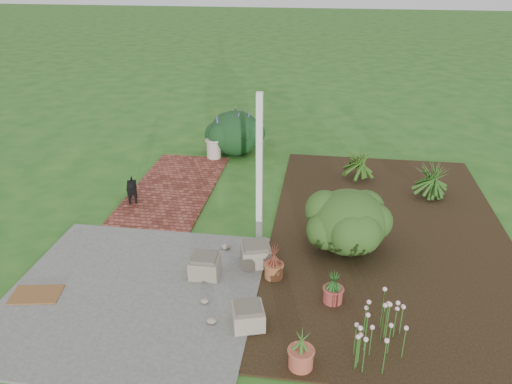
# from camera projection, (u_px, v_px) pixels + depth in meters

# --- Properties ---
(ground) EXTENTS (80.00, 80.00, 0.00)m
(ground) POSITION_uv_depth(u_px,v_px,m) (241.00, 238.00, 8.45)
(ground) COLOR #215A1C
(ground) RESTS_ON ground
(concrete_patio) EXTENTS (3.50, 3.50, 0.04)m
(concrete_patio) POSITION_uv_depth(u_px,v_px,m) (132.00, 294.00, 7.05)
(concrete_patio) COLOR #5C5C59
(concrete_patio) RESTS_ON ground
(brick_path) EXTENTS (1.60, 3.50, 0.04)m
(brick_path) POSITION_uv_depth(u_px,v_px,m) (174.00, 188.00, 10.23)
(brick_path) COLOR #5C251D
(brick_path) RESTS_ON ground
(garden_bed) EXTENTS (4.00, 7.00, 0.03)m
(garden_bed) POSITION_uv_depth(u_px,v_px,m) (389.00, 234.00, 8.56)
(garden_bed) COLOR black
(garden_bed) RESTS_ON ground
(veranda_post) EXTENTS (0.10, 0.10, 2.50)m
(veranda_post) POSITION_uv_depth(u_px,v_px,m) (259.00, 169.00, 7.96)
(veranda_post) COLOR white
(veranda_post) RESTS_ON ground
(stone_trough_near) EXTENTS (0.49, 0.49, 0.26)m
(stone_trough_near) POSITION_uv_depth(u_px,v_px,m) (248.00, 317.00, 6.37)
(stone_trough_near) COLOR gray
(stone_trough_near) RESTS_ON concrete_patio
(stone_trough_mid) EXTENTS (0.44, 0.44, 0.28)m
(stone_trough_mid) POSITION_uv_depth(u_px,v_px,m) (205.00, 266.00, 7.38)
(stone_trough_mid) COLOR #726C56
(stone_trough_mid) RESTS_ON concrete_patio
(stone_trough_far) EXTENTS (0.54, 0.54, 0.29)m
(stone_trough_far) POSITION_uv_depth(u_px,v_px,m) (256.00, 255.00, 7.66)
(stone_trough_far) COLOR gray
(stone_trough_far) RESTS_ON concrete_patio
(coir_doormat) EXTENTS (0.74, 0.54, 0.02)m
(coir_doormat) POSITION_uv_depth(u_px,v_px,m) (36.00, 294.00, 6.99)
(coir_doormat) COLOR brown
(coir_doormat) RESTS_ON concrete_patio
(black_dog) EXTENTS (0.30, 0.54, 0.48)m
(black_dog) POSITION_uv_depth(u_px,v_px,m) (132.00, 188.00, 9.50)
(black_dog) COLOR black
(black_dog) RESTS_ON brick_path
(cream_ceramic_urn) EXTENTS (0.34, 0.34, 0.44)m
(cream_ceramic_urn) POSITION_uv_depth(u_px,v_px,m) (214.00, 149.00, 11.61)
(cream_ceramic_urn) COLOR #C0B29E
(cream_ceramic_urn) RESTS_ON brick_path
(evergreen_shrub) EXTENTS (1.40, 1.40, 1.03)m
(evergreen_shrub) POSITION_uv_depth(u_px,v_px,m) (349.00, 220.00, 7.90)
(evergreen_shrub) COLOR #143811
(evergreen_shrub) RESTS_ON garden_bed
(agapanthus_clump_back) EXTENTS (1.04, 1.04, 0.85)m
(agapanthus_clump_back) POSITION_uv_depth(u_px,v_px,m) (431.00, 177.00, 9.67)
(agapanthus_clump_back) COLOR #113B12
(agapanthus_clump_back) RESTS_ON garden_bed
(agapanthus_clump_front) EXTENTS (1.13, 1.13, 0.83)m
(agapanthus_clump_front) POSITION_uv_depth(u_px,v_px,m) (358.00, 160.00, 10.46)
(agapanthus_clump_front) COLOR #123B0A
(agapanthus_clump_front) RESTS_ON garden_bed
(pink_flower_patch) EXTENTS (1.09, 1.09, 0.64)m
(pink_flower_patch) POSITION_uv_depth(u_px,v_px,m) (386.00, 328.00, 5.91)
(pink_flower_patch) COLOR #113D0F
(pink_flower_patch) RESTS_ON garden_bed
(terracotta_pot_bronze) EXTENTS (0.32, 0.32, 0.22)m
(terracotta_pot_bronze) POSITION_uv_depth(u_px,v_px,m) (274.00, 270.00, 7.35)
(terracotta_pot_bronze) COLOR #975733
(terracotta_pot_bronze) RESTS_ON garden_bed
(terracotta_pot_small_left) EXTENTS (0.30, 0.30, 0.22)m
(terracotta_pot_small_left) POSITION_uv_depth(u_px,v_px,m) (333.00, 295.00, 6.83)
(terracotta_pot_small_left) COLOR #9D3D35
(terracotta_pot_small_left) RESTS_ON garden_bed
(terracotta_pot_small_right) EXTENTS (0.37, 0.37, 0.24)m
(terracotta_pot_small_right) POSITION_uv_depth(u_px,v_px,m) (301.00, 358.00, 5.75)
(terracotta_pot_small_right) COLOR #B2513C
(terracotta_pot_small_right) RESTS_ON garden_bed
(purple_flowering_bush) EXTENTS (1.41, 1.41, 1.05)m
(purple_flowering_bush) POSITION_uv_depth(u_px,v_px,m) (235.00, 132.00, 11.88)
(purple_flowering_bush) COLOR black
(purple_flowering_bush) RESTS_ON ground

